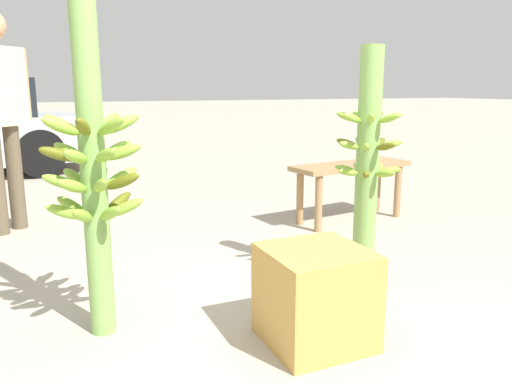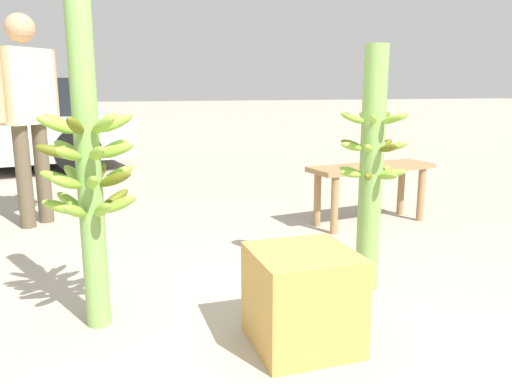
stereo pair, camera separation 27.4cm
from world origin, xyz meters
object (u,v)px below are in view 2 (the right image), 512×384
Objects in this scene: produce_crate at (302,298)px; market_bench at (371,177)px; banana_stalk_center at (371,167)px; banana_stalk_left at (88,164)px; vendor_person at (27,102)px.

market_bench is at bearing 51.69° from produce_crate.
market_bench is (0.74, 1.22, -0.30)m from banana_stalk_center.
produce_crate is at bearing -136.42° from market_bench.
banana_stalk_left is 2.57m from market_bench.
vendor_person reaches higher than banana_stalk_center.
banana_stalk_left is 1.16× the size of banana_stalk_center.
banana_stalk_center is 1.46m from market_bench.
banana_stalk_left is at bearing -179.98° from banana_stalk_center.
vendor_person is 3.89× the size of produce_crate.
banana_stalk_left is at bearing 150.72° from produce_crate.
vendor_person reaches higher than banana_stalk_left.
banana_stalk_left is 1.40× the size of market_bench.
produce_crate is (1.34, -2.55, -0.80)m from vendor_person.
banana_stalk_left is 0.93× the size of vendor_person.
banana_stalk_center is 2.86m from vendor_person.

